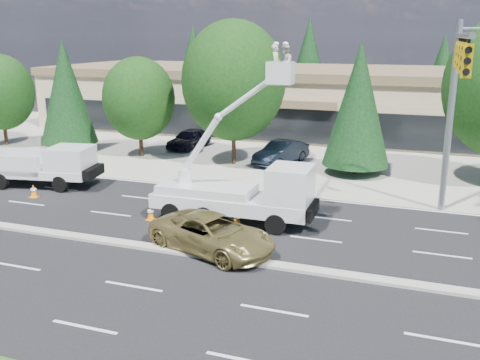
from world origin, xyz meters
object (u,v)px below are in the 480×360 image
at_px(bucket_truck, 245,187).
at_px(minivan, 212,234).
at_px(signal_mast, 456,90).
at_px(utility_pickup, 47,170).

relative_size(bucket_truck, minivan, 1.52).
height_order(signal_mast, minivan, signal_mast).
height_order(bucket_truck, minivan, bucket_truck).
relative_size(utility_pickup, minivan, 1.20).
bearing_deg(signal_mast, bucket_truck, -161.59).
bearing_deg(utility_pickup, bucket_truck, -19.05).
height_order(signal_mast, utility_pickup, signal_mast).
xyz_separation_m(signal_mast, utility_pickup, (-21.07, -0.77, -5.10)).
height_order(utility_pickup, minivan, utility_pickup).
xyz_separation_m(signal_mast, minivan, (-8.66, -6.44, -5.32)).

